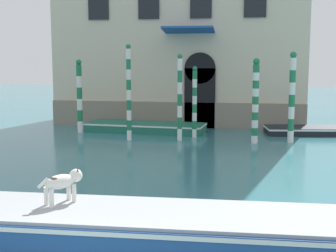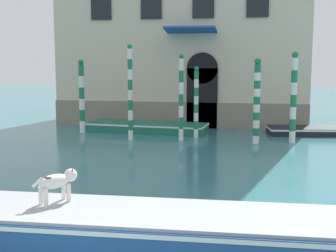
% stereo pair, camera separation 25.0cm
% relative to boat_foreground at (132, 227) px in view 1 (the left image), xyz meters
% --- Properties ---
extents(boat_foreground, '(8.50, 2.31, 0.72)m').
position_rel_boat_foreground_xyz_m(boat_foreground, '(0.00, 0.00, 0.00)').
color(boat_foreground, '#234C8C').
rests_on(boat_foreground, ground_plane).
extents(dog_on_deck, '(0.66, 0.84, 0.66)m').
position_rel_boat_foreground_xyz_m(dog_on_deck, '(-1.45, 0.23, 0.77)').
color(dog_on_deck, silver).
rests_on(dog_on_deck, boat_foreground).
extents(boat_moored_near_palazzo, '(6.00, 2.32, 0.45)m').
position_rel_boat_foreground_xyz_m(boat_moored_near_palazzo, '(-2.89, 14.19, -0.14)').
color(boat_moored_near_palazzo, '#1E6651').
rests_on(boat_moored_near_palazzo, ground_plane).
extents(boat_moored_far, '(5.29, 2.37, 0.35)m').
position_rel_boat_foreground_xyz_m(boat_moored_far, '(5.53, 14.90, -0.19)').
color(boat_moored_far, black).
rests_on(boat_moored_far, ground_plane).
extents(mooring_pole_0, '(0.28, 0.28, 3.59)m').
position_rel_boat_foreground_xyz_m(mooring_pole_0, '(-6.04, 13.50, 1.43)').
color(mooring_pole_0, white).
rests_on(mooring_pole_0, ground_plane).
extents(mooring_pole_1, '(0.29, 0.29, 3.63)m').
position_rel_boat_foreground_xyz_m(mooring_pole_1, '(2.42, 11.85, 1.46)').
color(mooring_pole_1, white).
rests_on(mooring_pole_1, ground_plane).
extents(mooring_pole_2, '(0.22, 0.22, 3.81)m').
position_rel_boat_foreground_xyz_m(mooring_pole_2, '(-0.86, 12.07, 1.54)').
color(mooring_pole_2, white).
rests_on(mooring_pole_2, ground_plane).
extents(mooring_pole_3, '(0.22, 0.22, 3.27)m').
position_rel_boat_foreground_xyz_m(mooring_pole_3, '(-0.31, 12.99, 1.27)').
color(mooring_pole_3, white).
rests_on(mooring_pole_3, ground_plane).
extents(mooring_pole_4, '(0.22, 0.22, 4.24)m').
position_rel_boat_foreground_xyz_m(mooring_pole_4, '(-3.09, 11.72, 1.75)').
color(mooring_pole_4, white).
rests_on(mooring_pole_4, ground_plane).
extents(mooring_pole_5, '(0.27, 0.27, 3.90)m').
position_rel_boat_foreground_xyz_m(mooring_pole_5, '(3.96, 12.28, 1.59)').
color(mooring_pole_5, white).
rests_on(mooring_pole_5, ground_plane).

